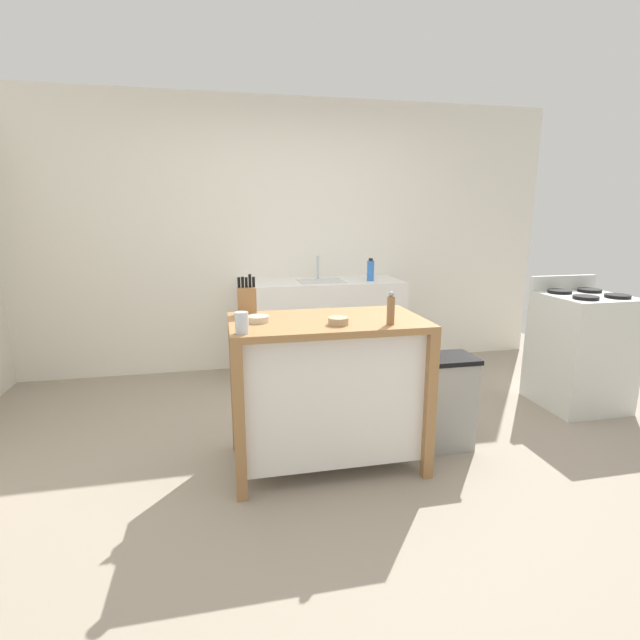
{
  "coord_description": "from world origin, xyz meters",
  "views": [
    {
      "loc": [
        -0.7,
        -2.64,
        1.53
      ],
      "look_at": [
        -0.1,
        0.19,
        0.88
      ],
      "focal_mm": 26.31,
      "sensor_mm": 36.0,
      "label": 1
    }
  ],
  "objects_px": {
    "bowl_stoneware_deep": "(258,319)",
    "stove": "(580,350)",
    "kitchen_island": "(327,384)",
    "bowl_ceramic_wide": "(338,321)",
    "pepper_grinder": "(391,309)",
    "sink_faucet": "(318,268)",
    "bottle_dish_soap": "(371,270)",
    "knife_block": "(247,300)",
    "drinking_cup": "(242,323)",
    "trash_bin": "(445,401)"
  },
  "relations": [
    {
      "from": "bowl_stoneware_deep",
      "to": "stove",
      "type": "relative_size",
      "value": 0.12
    },
    {
      "from": "kitchen_island",
      "to": "bowl_ceramic_wide",
      "type": "relative_size",
      "value": 9.91
    },
    {
      "from": "kitchen_island",
      "to": "pepper_grinder",
      "type": "distance_m",
      "value": 0.63
    },
    {
      "from": "sink_faucet",
      "to": "bottle_dish_soap",
      "type": "height_order",
      "value": "sink_faucet"
    },
    {
      "from": "knife_block",
      "to": "drinking_cup",
      "type": "xyz_separation_m",
      "value": [
        -0.05,
        -0.46,
        -0.04
      ]
    },
    {
      "from": "bottle_dish_soap",
      "to": "kitchen_island",
      "type": "bearing_deg",
      "value": -116.25
    },
    {
      "from": "sink_faucet",
      "to": "bottle_dish_soap",
      "type": "xyz_separation_m",
      "value": [
        0.46,
        -0.23,
        -0.01
      ]
    },
    {
      "from": "kitchen_island",
      "to": "sink_faucet",
      "type": "bearing_deg",
      "value": 79.91
    },
    {
      "from": "kitchen_island",
      "to": "bottle_dish_soap",
      "type": "distance_m",
      "value": 1.85
    },
    {
      "from": "kitchen_island",
      "to": "knife_block",
      "type": "bearing_deg",
      "value": 153.82
    },
    {
      "from": "trash_bin",
      "to": "knife_block",
      "type": "bearing_deg",
      "value": 171.95
    },
    {
      "from": "trash_bin",
      "to": "bottle_dish_soap",
      "type": "xyz_separation_m",
      "value": [
        -0.02,
        1.56,
        0.69
      ]
    },
    {
      "from": "bowl_stoneware_deep",
      "to": "trash_bin",
      "type": "distance_m",
      "value": 1.37
    },
    {
      "from": "pepper_grinder",
      "to": "sink_faucet",
      "type": "xyz_separation_m",
      "value": [
        0.01,
        2.04,
        0.01
      ]
    },
    {
      "from": "knife_block",
      "to": "bowl_stoneware_deep",
      "type": "height_order",
      "value": "knife_block"
    },
    {
      "from": "knife_block",
      "to": "trash_bin",
      "type": "distance_m",
      "value": 1.46
    },
    {
      "from": "bowl_stoneware_deep",
      "to": "drinking_cup",
      "type": "relative_size",
      "value": 1.12
    },
    {
      "from": "bowl_stoneware_deep",
      "to": "bottle_dish_soap",
      "type": "height_order",
      "value": "bottle_dish_soap"
    },
    {
      "from": "drinking_cup",
      "to": "stove",
      "type": "bearing_deg",
      "value": 14.68
    },
    {
      "from": "sink_faucet",
      "to": "pepper_grinder",
      "type": "bearing_deg",
      "value": -90.27
    },
    {
      "from": "trash_bin",
      "to": "stove",
      "type": "xyz_separation_m",
      "value": [
        1.38,
        0.43,
        0.15
      ]
    },
    {
      "from": "bowl_stoneware_deep",
      "to": "drinking_cup",
      "type": "distance_m",
      "value": 0.27
    },
    {
      "from": "trash_bin",
      "to": "stove",
      "type": "bearing_deg",
      "value": 17.09
    },
    {
      "from": "trash_bin",
      "to": "stove",
      "type": "relative_size",
      "value": 0.61
    },
    {
      "from": "sink_faucet",
      "to": "bottle_dish_soap",
      "type": "relative_size",
      "value": 1.03
    },
    {
      "from": "bottle_dish_soap",
      "to": "stove",
      "type": "distance_m",
      "value": 1.89
    },
    {
      "from": "kitchen_island",
      "to": "stove",
      "type": "height_order",
      "value": "stove"
    },
    {
      "from": "kitchen_island",
      "to": "sink_faucet",
      "type": "distance_m",
      "value": 1.93
    },
    {
      "from": "bottle_dish_soap",
      "to": "trash_bin",
      "type": "bearing_deg",
      "value": -89.1
    },
    {
      "from": "bowl_ceramic_wide",
      "to": "pepper_grinder",
      "type": "bearing_deg",
      "value": -11.42
    },
    {
      "from": "bowl_ceramic_wide",
      "to": "kitchen_island",
      "type": "bearing_deg",
      "value": 101.01
    },
    {
      "from": "trash_bin",
      "to": "sink_faucet",
      "type": "xyz_separation_m",
      "value": [
        -0.49,
        1.79,
        0.7
      ]
    },
    {
      "from": "kitchen_island",
      "to": "bowl_ceramic_wide",
      "type": "xyz_separation_m",
      "value": [
        0.03,
        -0.15,
        0.43
      ]
    },
    {
      "from": "bowl_stoneware_deep",
      "to": "kitchen_island",
      "type": "bearing_deg",
      "value": -1.69
    },
    {
      "from": "bowl_ceramic_wide",
      "to": "drinking_cup",
      "type": "relative_size",
      "value": 1.02
    },
    {
      "from": "stove",
      "to": "bottle_dish_soap",
      "type": "bearing_deg",
      "value": 141.28
    },
    {
      "from": "drinking_cup",
      "to": "bottle_dish_soap",
      "type": "distance_m",
      "value": 2.25
    },
    {
      "from": "bowl_ceramic_wide",
      "to": "trash_bin",
      "type": "xyz_separation_m",
      "value": [
        0.78,
        0.19,
        -0.63
      ]
    },
    {
      "from": "drinking_cup",
      "to": "trash_bin",
      "type": "relative_size",
      "value": 0.18
    },
    {
      "from": "knife_block",
      "to": "bowl_stoneware_deep",
      "type": "distance_m",
      "value": 0.23
    },
    {
      "from": "bowl_stoneware_deep",
      "to": "bottle_dish_soap",
      "type": "relative_size",
      "value": 0.6
    },
    {
      "from": "sink_faucet",
      "to": "bottle_dish_soap",
      "type": "bearing_deg",
      "value": -26.53
    },
    {
      "from": "pepper_grinder",
      "to": "bowl_ceramic_wide",
      "type": "bearing_deg",
      "value": 168.58
    },
    {
      "from": "pepper_grinder",
      "to": "trash_bin",
      "type": "height_order",
      "value": "pepper_grinder"
    },
    {
      "from": "bowl_ceramic_wide",
      "to": "trash_bin",
      "type": "relative_size",
      "value": 0.18
    },
    {
      "from": "knife_block",
      "to": "stove",
      "type": "relative_size",
      "value": 0.24
    },
    {
      "from": "kitchen_island",
      "to": "bowl_stoneware_deep",
      "type": "relative_size",
      "value": 9.01
    },
    {
      "from": "trash_bin",
      "to": "bowl_stoneware_deep",
      "type": "bearing_deg",
      "value": -178.52
    },
    {
      "from": "kitchen_island",
      "to": "sink_faucet",
      "type": "relative_size",
      "value": 5.21
    },
    {
      "from": "kitchen_island",
      "to": "pepper_grinder",
      "type": "relative_size",
      "value": 6.07
    }
  ]
}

